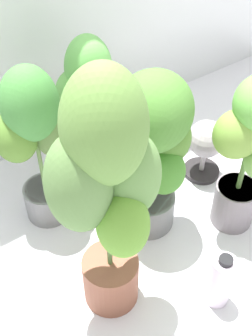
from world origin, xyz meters
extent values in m
plane|color=silver|center=(0.00, 0.00, 0.00)|extent=(8.00, 8.00, 0.00)
cylinder|color=#90543E|center=(-0.31, -0.12, 0.11)|extent=(0.21, 0.21, 0.22)
cylinder|color=#433220|center=(-0.31, -0.12, 0.21)|extent=(0.20, 0.20, 0.02)
cylinder|color=#58763D|center=(-0.31, -0.12, 0.58)|extent=(0.02, 0.02, 0.72)
ellipsoid|color=#618C3F|center=(-0.31, -0.12, 0.85)|extent=(0.33, 0.33, 0.38)
ellipsoid|color=#5C8345|center=(-0.39, -0.10, 0.66)|extent=(0.22, 0.22, 0.37)
ellipsoid|color=#618D47|center=(-0.23, -0.14, 0.64)|extent=(0.22, 0.20, 0.33)
ellipsoid|color=#619832|center=(-0.30, -0.19, 0.51)|extent=(0.19, 0.20, 0.26)
cylinder|color=slate|center=(-0.31, 0.40, 0.08)|extent=(0.20, 0.20, 0.16)
cylinder|color=#3F2920|center=(-0.31, 0.40, 0.15)|extent=(0.19, 0.19, 0.02)
cylinder|color=#618346|center=(-0.31, 0.40, 0.42)|extent=(0.02, 0.02, 0.52)
ellipsoid|color=#44873C|center=(-0.31, 0.40, 0.62)|extent=(0.27, 0.27, 0.32)
ellipsoid|color=#588431|center=(-0.39, 0.42, 0.48)|extent=(0.25, 0.25, 0.23)
ellipsoid|color=#59773D|center=(-0.24, 0.38, 0.46)|extent=(0.19, 0.18, 0.24)
cylinder|color=slate|center=(0.03, 0.10, 0.08)|extent=(0.23, 0.23, 0.17)
cylinder|color=#44291E|center=(0.03, 0.10, 0.16)|extent=(0.22, 0.22, 0.02)
cylinder|color=#618148|center=(0.03, 0.10, 0.42)|extent=(0.02, 0.02, 0.51)
ellipsoid|color=#4B8132|center=(0.03, 0.10, 0.62)|extent=(0.32, 0.29, 0.32)
ellipsoid|color=#4E7A27|center=(-0.03, 0.12, 0.48)|extent=(0.22, 0.20, 0.23)
ellipsoid|color=#588636|center=(0.10, 0.08, 0.46)|extent=(0.24, 0.22, 0.21)
ellipsoid|color=#46852E|center=(0.04, 0.02, 0.37)|extent=(0.23, 0.23, 0.21)
cylinder|color=brown|center=(0.03, 0.55, 0.09)|extent=(0.20, 0.20, 0.17)
cylinder|color=#3F2D18|center=(0.03, 0.55, 0.17)|extent=(0.18, 0.18, 0.02)
cylinder|color=olive|center=(0.03, 0.55, 0.40)|extent=(0.02, 0.02, 0.45)
ellipsoid|color=#67B455|center=(0.03, 0.55, 0.57)|extent=(0.29, 0.29, 0.31)
ellipsoid|color=#66AE50|center=(-0.03, 0.57, 0.45)|extent=(0.26, 0.26, 0.23)
ellipsoid|color=#78AB3D|center=(0.11, 0.53, 0.43)|extent=(0.20, 0.21, 0.23)
cylinder|color=slate|center=(0.35, -0.11, 0.11)|extent=(0.19, 0.19, 0.21)
cylinder|color=#433426|center=(0.35, -0.11, 0.21)|extent=(0.17, 0.17, 0.02)
cylinder|color=#597F3E|center=(0.35, -0.11, 0.46)|extent=(0.02, 0.02, 0.50)
ellipsoid|color=#79A240|center=(0.29, -0.09, 0.52)|extent=(0.24, 0.23, 0.21)
cylinder|color=black|center=(0.44, 0.19, 0.01)|extent=(0.18, 0.18, 0.03)
cylinder|color=#A39A9F|center=(0.44, 0.19, 0.08)|extent=(0.02, 0.02, 0.11)
sphere|color=#A39A9F|center=(0.44, 0.19, 0.23)|extent=(0.26, 0.26, 0.18)
cylinder|color=white|center=(0.02, -0.37, 0.13)|extent=(0.09, 0.09, 0.25)
cylinder|color=black|center=(0.02, -0.37, 0.26)|extent=(0.05, 0.05, 0.02)
camera|label=1|loc=(-0.78, -0.91, 1.60)|focal=47.66mm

